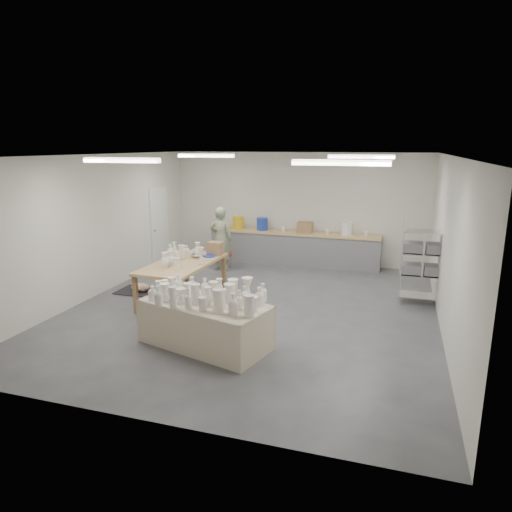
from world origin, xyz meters
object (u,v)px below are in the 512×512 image
(drying_table, at_px, (206,320))
(work_table, at_px, (186,261))
(potter, at_px, (221,239))
(red_stool, at_px, (225,256))

(drying_table, bearing_deg, work_table, 138.68)
(work_table, bearing_deg, potter, 95.76)
(work_table, xyz_separation_m, red_stool, (-0.13, 2.61, -0.50))
(work_table, height_order, red_stool, work_table)
(drying_table, xyz_separation_m, potter, (-1.46, 4.38, 0.40))
(drying_table, bearing_deg, potter, 123.99)
(drying_table, distance_m, potter, 4.63)
(work_table, bearing_deg, red_stool, 95.43)
(drying_table, bearing_deg, red_stool, 122.98)
(drying_table, height_order, work_table, work_table)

